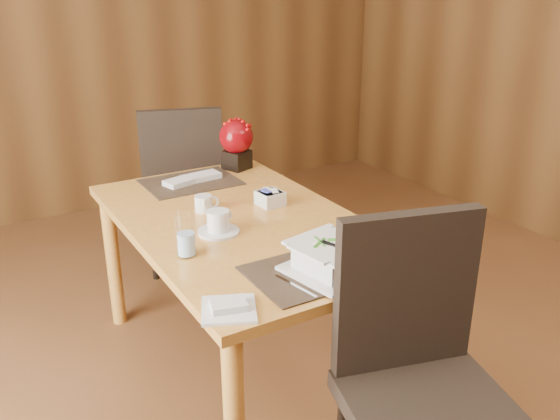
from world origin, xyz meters
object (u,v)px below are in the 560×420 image
coffee_cup (218,223)px  creamer_jug (203,203)px  sugar_caddy (270,198)px  far_chair (182,180)px  dining_table (242,240)px  soup_setting (331,258)px  near_chair (420,367)px  water_glass (186,235)px  bread_plate (229,310)px  berry_decor (236,141)px

coffee_cup → creamer_jug: bearing=79.8°
creamer_jug → sugar_caddy: bearing=1.2°
far_chair → dining_table: bearing=99.6°
soup_setting → dining_table: bearing=83.7°
coffee_cup → far_chair: far_chair is taller
creamer_jug → near_chair: near_chair is taller
far_chair → water_glass: bearing=87.2°
coffee_cup → water_glass: water_glass is taller
sugar_caddy → near_chair: (-0.08, -1.07, -0.19)m
dining_table → water_glass: water_glass is taller
soup_setting → creamer_jug: soup_setting is taller
dining_table → water_glass: (-0.33, -0.21, 0.18)m
creamer_jug → bread_plate: bearing=-91.2°
dining_table → coffee_cup: 0.21m
bread_plate → far_chair: size_ratio=0.16×
creamer_jug → berry_decor: 0.63m
dining_table → far_chair: 1.10m
creamer_jug → dining_table: bearing=-42.1°
bread_plate → far_chair: bearing=73.0°
soup_setting → sugar_caddy: size_ratio=3.05×
coffee_cup → sugar_caddy: (0.33, 0.16, -0.01)m
soup_setting → water_glass: (-0.38, 0.38, 0.03)m
coffee_cup → far_chair: (0.30, 1.17, -0.21)m
berry_decor → near_chair: 1.67m
near_chair → berry_decor: bearing=98.3°
creamer_jug → far_chair: bearing=91.8°
berry_decor → near_chair: bearing=-96.9°
water_glass → berry_decor: (0.63, 0.85, 0.07)m
sugar_caddy → berry_decor: bearing=78.5°
near_chair → far_chair: near_chair is taller
berry_decor → coffee_cup: bearing=-121.8°
berry_decor → far_chair: 0.57m
far_chair → near_chair: bearing=106.4°
coffee_cup → berry_decor: 0.85m
near_chair → dining_table: bearing=111.2°
water_glass → berry_decor: 1.06m
coffee_cup → near_chair: 0.96m
water_glass → berry_decor: size_ratio=0.63×
near_chair → bread_plate: bearing=158.3°
water_glass → bread_plate: (-0.04, -0.43, -0.08)m
dining_table → near_chair: bearing=-84.0°
soup_setting → near_chair: (0.06, -0.40, -0.21)m
dining_table → bread_plate: (-0.37, -0.63, 0.10)m
dining_table → soup_setting: bearing=-85.3°
bread_plate → berry_decor: bearing=62.3°
water_glass → creamer_jug: water_glass is taller
soup_setting → sugar_caddy: 0.68m
soup_setting → coffee_cup: size_ratio=1.93×
coffee_cup → dining_table: bearing=28.5°
soup_setting → far_chair: far_chair is taller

